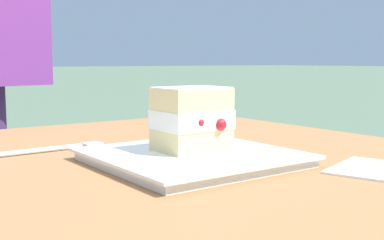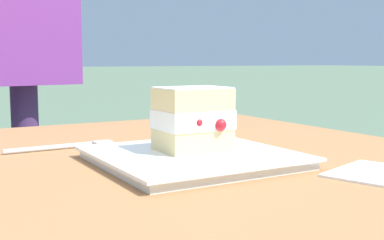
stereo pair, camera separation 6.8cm
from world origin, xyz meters
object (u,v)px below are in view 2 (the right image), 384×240
at_px(cake_slice, 193,119).
at_px(paper_napkin, 373,173).
at_px(dessert_plate, 192,157).
at_px(dessert_fork, 69,146).

xyz_separation_m(cake_slice, paper_napkin, (-0.16, 0.18, -0.06)).
distance_m(dessert_plate, cake_slice, 0.05).
distance_m(dessert_plate, dessert_fork, 0.23).
distance_m(cake_slice, dessert_fork, 0.23).
bearing_deg(dessert_fork, cake_slice, 122.93).
height_order(dessert_plate, dessert_fork, dessert_plate).
distance_m(dessert_fork, paper_napkin, 0.46).
bearing_deg(dessert_plate, cake_slice, -124.19).
bearing_deg(dessert_plate, dessert_fork, -60.44).
height_order(dessert_fork, paper_napkin, dessert_fork).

